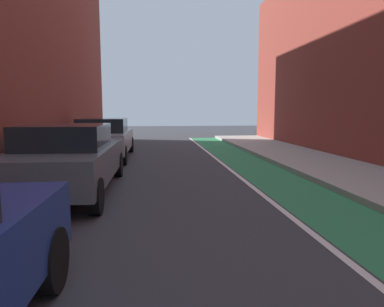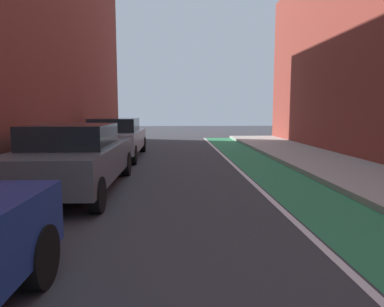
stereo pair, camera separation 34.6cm
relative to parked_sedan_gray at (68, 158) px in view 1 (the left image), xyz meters
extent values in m
plane|color=#38383D|center=(2.45, -3.36, -0.79)|extent=(71.87, 71.87, 0.00)
cube|color=#2D8451|center=(5.15, -1.36, -0.79)|extent=(1.60, 32.67, 0.00)
cube|color=white|center=(4.25, -1.36, -0.79)|extent=(0.12, 32.67, 0.00)
cylinder|color=black|center=(0.84, -4.40, -0.46)|extent=(0.23, 0.66, 0.66)
cube|color=#595B60|center=(0.00, 0.05, -0.11)|extent=(1.96, 4.71, 0.70)
cube|color=black|center=(0.00, -0.18, 0.47)|extent=(1.70, 1.99, 0.55)
cylinder|color=black|center=(-0.86, 1.86, -0.46)|extent=(0.23, 0.66, 0.66)
cylinder|color=black|center=(0.89, 1.84, -0.46)|extent=(0.23, 0.66, 0.66)
cylinder|color=black|center=(0.86, -1.76, -0.46)|extent=(0.23, 0.66, 0.66)
cube|color=#9EA0A8|center=(0.00, 5.70, -0.11)|extent=(1.91, 4.76, 0.70)
cube|color=black|center=(0.00, 5.46, 0.47)|extent=(1.68, 2.00, 0.55)
cylinder|color=black|center=(-0.87, 7.53, -0.46)|extent=(0.22, 0.66, 0.66)
cylinder|color=black|center=(0.88, 7.52, -0.46)|extent=(0.22, 0.66, 0.66)
cylinder|color=black|center=(-0.88, 3.87, -0.46)|extent=(0.22, 0.66, 0.66)
cylinder|color=black|center=(0.87, 3.87, -0.46)|extent=(0.22, 0.66, 0.66)
camera|label=1|loc=(1.90, -7.89, 1.06)|focal=32.54mm
camera|label=2|loc=(2.25, -7.92, 1.06)|focal=32.54mm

